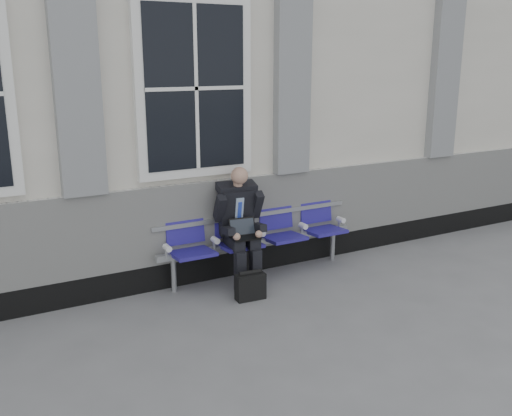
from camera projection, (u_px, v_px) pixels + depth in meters
ground at (226, 339)px, 5.38m from camera, size 70.00×70.00×0.00m
station_building at (112, 84)px, 7.75m from camera, size 14.40×4.40×4.49m
bench at (258, 231)px, 6.86m from camera, size 2.60×0.47×0.91m
businessman at (240, 221)px, 6.55m from camera, size 0.57×0.77×1.39m
briefcase at (250, 286)px, 6.23m from camera, size 0.34×0.16×0.34m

